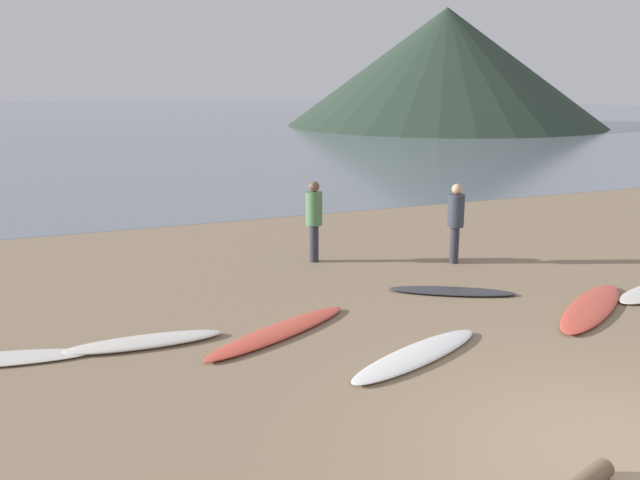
{
  "coord_description": "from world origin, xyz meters",
  "views": [
    {
      "loc": [
        -4.66,
        -3.84,
        3.44
      ],
      "look_at": [
        -0.27,
        6.9,
        0.6
      ],
      "focal_mm": 36.77,
      "sensor_mm": 36.0,
      "label": 1
    }
  ],
  "objects_px": {
    "surfboard_4": "(417,355)",
    "person_0": "(314,215)",
    "surfboard_3": "(279,331)",
    "person_1": "(456,217)",
    "surfboard_5": "(452,291)",
    "surfboard_6": "(591,307)",
    "surfboard_2": "(144,342)"
  },
  "relations": [
    {
      "from": "surfboard_6",
      "to": "person_0",
      "type": "distance_m",
      "value": 5.19
    },
    {
      "from": "surfboard_3",
      "to": "person_1",
      "type": "xyz_separation_m",
      "value": [
        4.32,
        2.2,
        0.87
      ]
    },
    {
      "from": "surfboard_2",
      "to": "person_1",
      "type": "bearing_deg",
      "value": 19.47
    },
    {
      "from": "surfboard_4",
      "to": "surfboard_3",
      "type": "bearing_deg",
      "value": 112.0
    },
    {
      "from": "surfboard_2",
      "to": "person_0",
      "type": "height_order",
      "value": "person_0"
    },
    {
      "from": "surfboard_5",
      "to": "person_0",
      "type": "relative_size",
      "value": 1.32
    },
    {
      "from": "person_0",
      "to": "person_1",
      "type": "xyz_separation_m",
      "value": [
        2.46,
        -1.12,
        -0.02
      ]
    },
    {
      "from": "surfboard_3",
      "to": "surfboard_4",
      "type": "distance_m",
      "value": 1.97
    },
    {
      "from": "surfboard_6",
      "to": "person_1",
      "type": "height_order",
      "value": "person_1"
    },
    {
      "from": "surfboard_3",
      "to": "surfboard_4",
      "type": "xyz_separation_m",
      "value": [
        1.37,
        -1.42,
        0.0
      ]
    },
    {
      "from": "surfboard_5",
      "to": "surfboard_6",
      "type": "relative_size",
      "value": 0.77
    },
    {
      "from": "surfboard_4",
      "to": "surfboard_2",
      "type": "bearing_deg",
      "value": 129.2
    },
    {
      "from": "person_0",
      "to": "surfboard_2",
      "type": "bearing_deg",
      "value": -22.11
    },
    {
      "from": "surfboard_4",
      "to": "person_0",
      "type": "height_order",
      "value": "person_0"
    },
    {
      "from": "surfboard_2",
      "to": "surfboard_6",
      "type": "bearing_deg",
      "value": -8.1
    },
    {
      "from": "surfboard_4",
      "to": "person_1",
      "type": "relative_size",
      "value": 1.55
    },
    {
      "from": "surfboard_3",
      "to": "surfboard_6",
      "type": "xyz_separation_m",
      "value": [
        4.76,
        -0.88,
        0.0
      ]
    },
    {
      "from": "surfboard_6",
      "to": "person_1",
      "type": "relative_size",
      "value": 1.75
    },
    {
      "from": "surfboard_5",
      "to": "surfboard_3",
      "type": "bearing_deg",
      "value": -139.0
    },
    {
      "from": "surfboard_2",
      "to": "person_0",
      "type": "bearing_deg",
      "value": 41.82
    },
    {
      "from": "surfboard_3",
      "to": "surfboard_5",
      "type": "distance_m",
      "value": 3.3
    },
    {
      "from": "surfboard_4",
      "to": "surfboard_5",
      "type": "bearing_deg",
      "value": 25.79
    },
    {
      "from": "surfboard_3",
      "to": "surfboard_5",
      "type": "relative_size",
      "value": 1.28
    },
    {
      "from": "surfboard_4",
      "to": "surfboard_6",
      "type": "height_order",
      "value": "surfboard_6"
    },
    {
      "from": "surfboard_3",
      "to": "person_1",
      "type": "bearing_deg",
      "value": 0.26
    },
    {
      "from": "surfboard_4",
      "to": "person_1",
      "type": "height_order",
      "value": "person_1"
    },
    {
      "from": "surfboard_6",
      "to": "surfboard_2",
      "type": "bearing_deg",
      "value": 136.89
    },
    {
      "from": "surfboard_4",
      "to": "surfboard_6",
      "type": "xyz_separation_m",
      "value": [
        3.4,
        0.54,
        0.0
      ]
    },
    {
      "from": "surfboard_2",
      "to": "surfboard_4",
      "type": "height_order",
      "value": "surfboard_2"
    },
    {
      "from": "surfboard_4",
      "to": "person_0",
      "type": "bearing_deg",
      "value": 62.26
    },
    {
      "from": "surfboard_2",
      "to": "surfboard_6",
      "type": "xyz_separation_m",
      "value": [
        6.55,
        -1.2,
        -0.0
      ]
    },
    {
      "from": "surfboard_4",
      "to": "person_0",
      "type": "xyz_separation_m",
      "value": [
        0.49,
        4.74,
        0.88
      ]
    }
  ]
}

